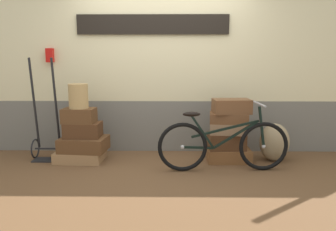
% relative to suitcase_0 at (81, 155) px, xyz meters
% --- Properties ---
extents(ground, '(9.66, 5.20, 0.06)m').
position_rel_suitcase_0_xyz_m(ground, '(1.14, -0.25, -0.10)').
color(ground, brown).
extents(station_building, '(7.66, 0.74, 2.53)m').
position_rel_suitcase_0_xyz_m(station_building, '(1.15, 0.60, 1.20)').
color(station_building, slate).
rests_on(station_building, ground).
extents(suitcase_0, '(0.65, 0.50, 0.14)m').
position_rel_suitcase_0_xyz_m(suitcase_0, '(0.00, 0.00, 0.00)').
color(suitcase_0, '#9E754C').
rests_on(suitcase_0, ground).
extents(suitcase_1, '(0.65, 0.50, 0.19)m').
position_rel_suitcase_0_xyz_m(suitcase_1, '(0.06, -0.01, 0.17)').
color(suitcase_1, brown).
rests_on(suitcase_1, suitcase_0).
extents(suitcase_2, '(0.48, 0.34, 0.20)m').
position_rel_suitcase_0_xyz_m(suitcase_2, '(0.05, 0.01, 0.36)').
color(suitcase_2, '#4C2D19').
rests_on(suitcase_2, suitcase_1).
extents(suitcase_3, '(0.44, 0.32, 0.20)m').
position_rel_suitcase_0_xyz_m(suitcase_3, '(0.01, -0.01, 0.56)').
color(suitcase_3, brown).
rests_on(suitcase_3, suitcase_2).
extents(suitcase_4, '(0.58, 0.41, 0.17)m').
position_rel_suitcase_0_xyz_m(suitcase_4, '(2.04, 0.01, 0.02)').
color(suitcase_4, brown).
rests_on(suitcase_4, ground).
extents(suitcase_5, '(0.51, 0.35, 0.22)m').
position_rel_suitcase_0_xyz_m(suitcase_5, '(2.01, 0.00, 0.21)').
color(suitcase_5, '#4C2D19').
rests_on(suitcase_5, suitcase_4).
extents(suitcase_6, '(0.51, 0.38, 0.14)m').
position_rel_suitcase_0_xyz_m(suitcase_6, '(2.02, -0.01, 0.39)').
color(suitcase_6, '#937051').
rests_on(suitcase_6, suitcase_5).
extents(suitcase_7, '(0.54, 0.40, 0.13)m').
position_rel_suitcase_0_xyz_m(suitcase_7, '(2.03, 0.02, 0.53)').
color(suitcase_7, brown).
rests_on(suitcase_7, suitcase_6).
extents(suitcase_8, '(0.51, 0.35, 0.19)m').
position_rel_suitcase_0_xyz_m(suitcase_8, '(2.06, -0.00, 0.69)').
color(suitcase_8, brown).
rests_on(suitcase_8, suitcase_7).
extents(wicker_basket, '(0.26, 0.26, 0.33)m').
position_rel_suitcase_0_xyz_m(wicker_basket, '(0.01, -0.01, 0.82)').
color(wicker_basket, tan).
rests_on(wicker_basket, suitcase_3).
extents(luggage_trolley, '(0.38, 0.36, 1.41)m').
position_rel_suitcase_0_xyz_m(luggage_trolley, '(-0.49, 0.09, 0.27)').
color(luggage_trolley, black).
rests_on(luggage_trolley, ground).
extents(burlap_sack, '(0.40, 0.34, 0.52)m').
position_rel_suitcase_0_xyz_m(burlap_sack, '(2.67, 0.04, 0.19)').
color(burlap_sack, '#9E8966').
rests_on(burlap_sack, ground).
extents(bicycle, '(1.63, 0.46, 0.86)m').
position_rel_suitcase_0_xyz_m(bicycle, '(1.90, -0.39, 0.26)').
color(bicycle, black).
rests_on(bicycle, ground).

